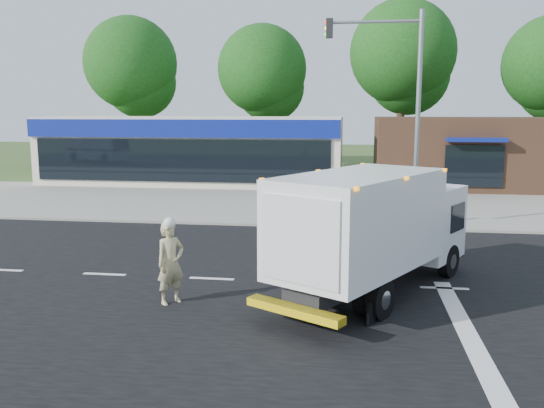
% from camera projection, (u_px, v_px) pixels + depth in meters
% --- Properties ---
extents(ground, '(120.00, 120.00, 0.00)m').
position_uv_depth(ground, '(325.00, 284.00, 14.87)').
color(ground, '#385123').
rests_on(ground, ground).
extents(road_asphalt, '(60.00, 14.00, 0.02)m').
position_uv_depth(road_asphalt, '(325.00, 284.00, 14.87)').
color(road_asphalt, black).
rests_on(road_asphalt, ground).
extents(sidewalk, '(60.00, 2.40, 0.12)m').
position_uv_depth(sidewalk, '(335.00, 221.00, 22.88)').
color(sidewalk, gray).
rests_on(sidewalk, ground).
extents(parking_apron, '(60.00, 9.00, 0.02)m').
position_uv_depth(parking_apron, '(338.00, 200.00, 28.55)').
color(parking_apron, gray).
rests_on(parking_apron, ground).
extents(lane_markings, '(55.20, 7.00, 0.01)m').
position_uv_depth(lane_markings, '(380.00, 303.00, 13.37)').
color(lane_markings, silver).
rests_on(lane_markings, road_asphalt).
extents(ems_box_truck, '(5.28, 6.99, 3.04)m').
position_uv_depth(ems_box_truck, '(374.00, 224.00, 13.76)').
color(ems_box_truck, black).
rests_on(ems_box_truck, ground).
extents(emergency_worker, '(0.81, 0.83, 2.04)m').
position_uv_depth(emergency_worker, '(170.00, 262.00, 13.24)').
color(emergency_worker, tan).
rests_on(emergency_worker, ground).
extents(retail_strip_mall, '(18.00, 6.20, 4.00)m').
position_uv_depth(retail_strip_mall, '(194.00, 150.00, 35.24)').
color(retail_strip_mall, beige).
rests_on(retail_strip_mall, ground).
extents(brown_storefront, '(10.00, 6.70, 4.00)m').
position_uv_depth(brown_storefront, '(464.00, 152.00, 33.12)').
color(brown_storefront, '#382316').
rests_on(brown_storefront, ground).
extents(traffic_signal_pole, '(3.51, 0.25, 8.00)m').
position_uv_depth(traffic_signal_pole, '(401.00, 97.00, 21.18)').
color(traffic_signal_pole, gray).
rests_on(traffic_signal_pole, ground).
extents(background_trees, '(36.77, 7.39, 12.10)m').
position_uv_depth(background_trees, '(333.00, 68.00, 41.31)').
color(background_trees, '#332114').
rests_on(background_trees, ground).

